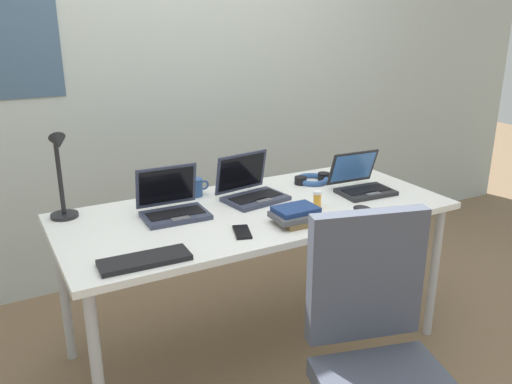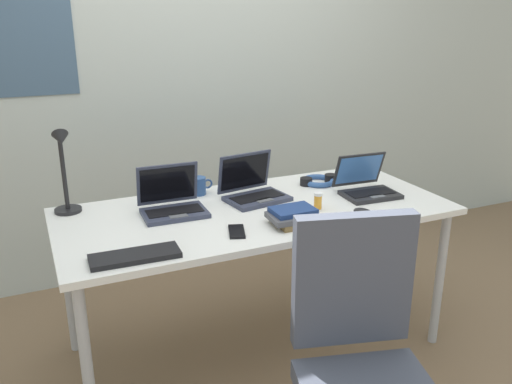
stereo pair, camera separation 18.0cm
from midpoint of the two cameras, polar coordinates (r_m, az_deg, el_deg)
name	(u,v)px [view 2 (the right image)]	position (r m, az deg, el deg)	size (l,w,h in m)	color
ground_plane	(256,344)	(2.82, 1.91, -16.03)	(12.00, 12.00, 0.00)	#7A6047
wall_back	(182,64)	(3.35, -6.36, 13.42)	(6.00, 0.13, 2.60)	#B2BCB7
desk	(256,220)	(2.49, 2.08, -3.01)	(1.80, 0.80, 0.74)	white
desk_lamp	(64,172)	(2.45, -17.89, 2.01)	(0.12, 0.18, 0.40)	black
laptop_back_left	(253,190)	(2.58, 1.70, 0.18)	(0.32, 0.28, 0.22)	#33384C
laptop_front_right	(172,204)	(2.42, -6.83, -1.28)	(0.29, 0.24, 0.21)	#33384C
laptop_center	(367,187)	(2.72, 13.63, 0.55)	(0.28, 0.26, 0.19)	#232326
external_keyboard	(135,256)	(2.01, -10.31, -6.79)	(0.33, 0.12, 0.02)	black
computer_mouse	(363,212)	(2.44, 13.49, -2.15)	(0.06, 0.10, 0.03)	black
cell_phone	(237,231)	(2.20, 0.27, -4.28)	(0.06, 0.14, 0.01)	black
headphones	(318,181)	(2.85, 8.50, 1.19)	(0.21, 0.18, 0.04)	#335999
pill_bottle	(318,200)	(2.48, 8.72, -0.92)	(0.04, 0.04, 0.08)	gold
book_stack	(293,216)	(2.29, 6.21, -2.64)	(0.21, 0.16, 0.07)	brown
coffee_mug	(199,186)	(2.65, -4.22, 0.64)	(0.11, 0.08, 0.09)	#2D518C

